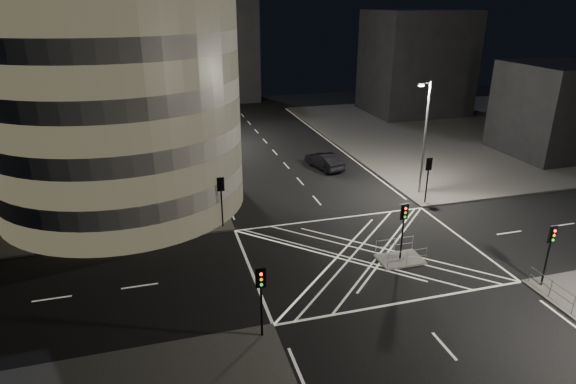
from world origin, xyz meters
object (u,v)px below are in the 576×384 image
object	(u,v)px
street_lamp_right_far	(424,135)
sedan	(324,161)
traffic_signal_nr	(550,245)
central_island	(400,259)
traffic_signal_fr	(428,172)
street_lamp_left_near	(203,142)
traffic_signal_nl	(261,290)
street_lamp_left_far	(185,101)
traffic_signal_fl	(221,193)
traffic_signal_island	(404,221)

from	to	relation	value
street_lamp_right_far	sedan	size ratio (longest dim) A/B	1.94
traffic_signal_nr	sedan	xyz separation A→B (m)	(-5.24, 24.81, -2.07)
central_island	traffic_signal_fr	distance (m)	11.10
traffic_signal_fr	street_lamp_left_near	world-z (taller)	street_lamp_left_near
traffic_signal_nr	street_lamp_right_far	size ratio (longest dim) A/B	0.40
traffic_signal_nl	sedan	world-z (taller)	traffic_signal_nl
traffic_signal_nr	sedan	world-z (taller)	traffic_signal_nr
central_island	sedan	size ratio (longest dim) A/B	0.58
traffic_signal_nl	street_lamp_right_far	bearing A→B (deg)	40.91
traffic_signal_nr	sedan	distance (m)	25.44
central_island	street_lamp_left_far	size ratio (longest dim) A/B	0.30
street_lamp_left_near	street_lamp_left_far	distance (m)	18.00
traffic_signal_nr	street_lamp_right_far	world-z (taller)	street_lamp_right_far
street_lamp_right_far	traffic_signal_fr	bearing A→B (deg)	-106.11
traffic_signal_fl	traffic_signal_fr	world-z (taller)	same
street_lamp_left_near	street_lamp_left_far	world-z (taller)	same
traffic_signal_island	sedan	distance (m)	19.68
traffic_signal_nl	street_lamp_left_near	bearing A→B (deg)	91.94
central_island	street_lamp_right_far	size ratio (longest dim) A/B	0.30
traffic_signal_island	street_lamp_left_far	bearing A→B (deg)	109.95
traffic_signal_island	street_lamp_right_far	world-z (taller)	street_lamp_right_far
traffic_signal_nl	sedan	xyz separation A→B (m)	(12.36, 24.81, -2.07)
traffic_signal_nr	street_lamp_left_far	xyz separation A→B (m)	(-18.24, 36.80, 2.63)
traffic_signal_island	street_lamp_right_far	distance (m)	13.13
traffic_signal_nr	street_lamp_right_far	bearing A→B (deg)	87.70
central_island	traffic_signal_fl	world-z (taller)	traffic_signal_fl
central_island	street_lamp_left_far	bearing A→B (deg)	109.95
traffic_signal_nl	street_lamp_right_far	distance (m)	24.27
traffic_signal_nr	sedan	size ratio (longest dim) A/B	0.78
central_island	traffic_signal_fl	bearing A→B (deg)	142.46
street_lamp_left_near	sedan	world-z (taller)	street_lamp_left_near
traffic_signal_island	sedan	bearing A→B (deg)	85.42
traffic_signal_fr	street_lamp_left_far	distance (m)	29.63
traffic_signal_nr	traffic_signal_nl	bearing A→B (deg)	180.00
traffic_signal_nr	street_lamp_left_near	bearing A→B (deg)	134.13
street_lamp_left_near	traffic_signal_fr	bearing A→B (deg)	-15.92
traffic_signal_fr	sedan	xyz separation A→B (m)	(-5.24, 11.21, -2.07)
central_island	traffic_signal_nl	xyz separation A→B (m)	(-10.80, -5.30, 2.84)
traffic_signal_fr	sedan	bearing A→B (deg)	115.05
traffic_signal_fl	street_lamp_left_near	distance (m)	5.86
traffic_signal_island	street_lamp_left_near	world-z (taller)	street_lamp_left_near
central_island	street_lamp_right_far	world-z (taller)	street_lamp_right_far
traffic_signal_nr	traffic_signal_island	xyz separation A→B (m)	(-6.80, 5.30, 0.00)
traffic_signal_nr	street_lamp_right_far	distance (m)	16.03
traffic_signal_nl	street_lamp_right_far	size ratio (longest dim) A/B	0.40
traffic_signal_fr	sedan	distance (m)	12.54
central_island	traffic_signal_nl	distance (m)	12.36
central_island	street_lamp_left_far	distance (m)	33.95
traffic_signal_nl	sedan	bearing A→B (deg)	63.51
traffic_signal_nr	street_lamp_left_far	bearing A→B (deg)	116.36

